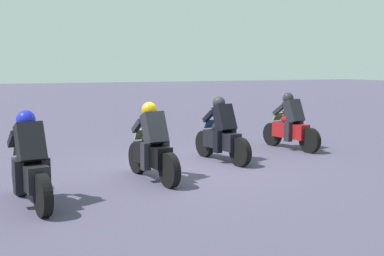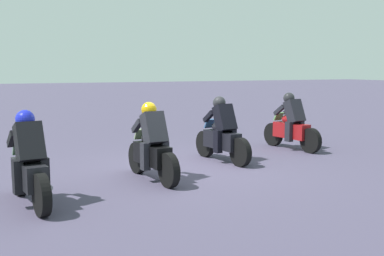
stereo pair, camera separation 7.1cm
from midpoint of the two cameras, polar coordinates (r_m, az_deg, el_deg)
The scene contains 5 objects.
ground_plane at distance 10.41m, azimuth -0.41°, elevation -4.84°, with size 120.00×120.00×0.00m, color #463F57.
rider_lane_a at distance 13.05m, azimuth 11.88°, elevation 0.23°, with size 2.04×0.59×1.51m.
rider_lane_b at distance 11.13m, azimuth 3.78°, elevation -0.81°, with size 2.04×0.58×1.51m.
rider_lane_c at distance 9.31m, azimuth -4.53°, elevation -2.40°, with size 2.04×0.56×1.51m.
rider_lane_d at distance 7.99m, azimuth -18.51°, elevation -4.34°, with size 2.04×0.58×1.51m.
Camera 2 is at (-9.30, 4.16, 2.17)m, focal length 44.98 mm.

